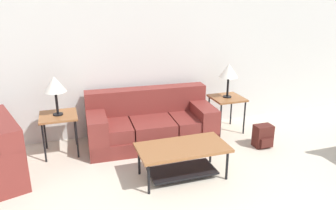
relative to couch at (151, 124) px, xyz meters
The scene contains 8 objects.
wall_back 1.16m from the couch, 64.54° to the left, with size 9.05×0.06×2.60m.
couch is the anchor object (origin of this frame).
coffee_table 1.15m from the couch, 84.97° to the right, with size 1.14×0.60×0.43m.
side_table_left 1.38m from the couch, behind, with size 0.52×0.53×0.60m.
side_table_right 1.37m from the couch, ahead, with size 0.52×0.53×0.60m.
table_lamp_left 1.55m from the couch, behind, with size 0.31×0.31×0.57m.
table_lamp_right 1.54m from the couch, ahead, with size 0.31×0.31×0.57m.
backpack 1.75m from the couch, 23.87° to the right, with size 0.27×0.27×0.34m.
Camera 1 is at (-1.50, -0.89, 2.23)m, focal length 35.00 mm.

